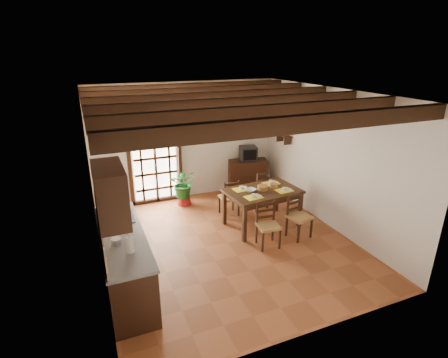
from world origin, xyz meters
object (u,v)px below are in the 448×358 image
chair_near_left (268,233)px  sideboard (248,176)px  chair_far_left (229,204)px  potted_plant (184,182)px  crt_tv (248,153)px  chair_far_right (257,196)px  dining_table (262,195)px  chair_near_right (299,224)px  pendant_lamp (263,127)px  kitchen_counter (124,260)px

chair_near_left → sideboard: bearing=77.7°
chair_far_left → potted_plant: potted_plant is taller
crt_tv → chair_far_right: bearing=-92.3°
chair_far_right → sideboard: size_ratio=0.97×
crt_tv → chair_far_left: bearing=-119.7°
dining_table → chair_near_right: size_ratio=1.77×
chair_near_right → chair_far_right: (-0.14, 1.49, 0.02)m
chair_near_right → crt_tv: crt_tv is taller
chair_near_right → potted_plant: 2.86m
chair_far_left → pendant_lamp: (0.43, -0.61, 1.81)m
chair_near_right → chair_far_left: bearing=109.6°
chair_far_right → pendant_lamp: 1.93m
sideboard → kitchen_counter: bearing=-126.2°
chair_near_left → chair_far_left: bearing=101.5°
chair_far_left → potted_plant: (-0.77, 0.91, 0.31)m
dining_table → sideboard: (0.57, 1.83, -0.28)m
chair_near_right → chair_far_left: chair_near_right is taller
chair_far_right → pendant_lamp: size_ratio=1.12×
crt_tv → pendant_lamp: (-0.57, -1.72, 1.06)m
chair_near_left → potted_plant: (-0.91, 2.40, 0.30)m
chair_far_right → chair_far_left: bearing=-14.5°
crt_tv → chair_near_right: bearing=-80.8°
chair_far_right → sideboard: bearing=-124.2°
dining_table → crt_tv: crt_tv is taller
sideboard → crt_tv: size_ratio=2.07×
chair_near_left → pendant_lamp: (0.29, 0.88, 1.81)m
chair_near_right → pendant_lamp: pendant_lamp is taller
kitchen_counter → potted_plant: (1.70, 2.62, 0.10)m
chair_far_left → chair_near_left: bearing=95.7°
dining_table → pendant_lamp: 1.39m
dining_table → crt_tv: (0.57, 1.82, 0.33)m
chair_near_right → crt_tv: size_ratio=1.85×
kitchen_counter → chair_far_right: (3.20, 1.77, -0.18)m
sideboard → potted_plant: 1.79m
dining_table → chair_far_right: (0.30, 0.78, -0.40)m
potted_plant → sideboard: bearing=6.7°
chair_near_left → kitchen_counter: bearing=-169.3°
dining_table → chair_far_left: 0.94m
kitchen_counter → dining_table: bearing=18.9°
chair_far_right → potted_plant: size_ratio=0.52×
sideboard → chair_near_right: bearing=-78.4°
kitchen_counter → dining_table: size_ratio=1.46×
kitchen_counter → pendant_lamp: size_ratio=2.66×
potted_plant → chair_near_right: bearing=-55.0°
crt_tv → potted_plant: 1.84m
chair_near_left → chair_near_right: chair_near_right is taller
chair_near_left → pendant_lamp: pendant_lamp is taller
chair_far_right → sideboard: (0.27, 1.05, 0.12)m
chair_far_right → chair_near_right: bearing=75.4°
chair_near_right → crt_tv: (0.14, 2.53, 0.75)m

